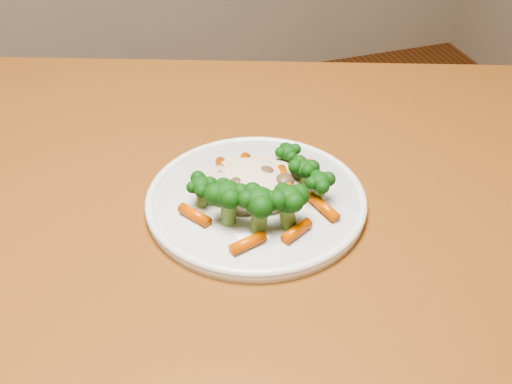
# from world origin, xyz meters

# --- Properties ---
(dining_table) EXTENTS (1.30, 1.08, 0.75)m
(dining_table) POSITION_xyz_m (0.01, -0.22, 0.64)
(dining_table) COLOR brown
(dining_table) RESTS_ON ground
(plate) EXTENTS (0.24, 0.24, 0.01)m
(plate) POSITION_xyz_m (0.03, -0.22, 0.76)
(plate) COLOR silver
(plate) RESTS_ON dining_table
(meal) EXTENTS (0.17, 0.16, 0.05)m
(meal) POSITION_xyz_m (0.03, -0.23, 0.78)
(meal) COLOR beige
(meal) RESTS_ON plate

